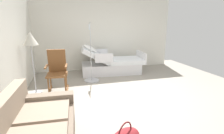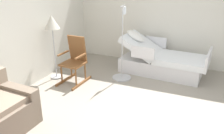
{
  "view_description": "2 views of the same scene",
  "coord_description": "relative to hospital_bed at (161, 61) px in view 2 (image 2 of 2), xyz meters",
  "views": [
    {
      "loc": [
        -3.6,
        1.44,
        1.67
      ],
      "look_at": [
        0.15,
        0.41,
        0.69
      ],
      "focal_mm": 27.89,
      "sensor_mm": 36.0,
      "label": 1
    },
    {
      "loc": [
        -3.51,
        -1.03,
        2.33
      ],
      "look_at": [
        0.01,
        0.44,
        0.8
      ],
      "focal_mm": 37.75,
      "sensor_mm": 36.0,
      "label": 2
    }
  ],
  "objects": [
    {
      "name": "ground_plane",
      "position": [
        -1.96,
        0.06,
        -0.3
      ],
      "size": [
        6.64,
        6.64,
        0.0
      ],
      "primitive_type": "plane",
      "color": "gray"
    },
    {
      "name": "back_wall",
      "position": [
        -1.96,
        2.56,
        1.05
      ],
      "size": [
        5.51,
        0.1,
        2.7
      ],
      "primitive_type": "cube",
      "color": "silver",
      "rests_on": "ground"
    },
    {
      "name": "side_wall",
      "position": [
        0.74,
        0.06,
        1.05
      ],
      "size": [
        0.1,
        5.1,
        2.7
      ],
      "primitive_type": "cube",
      "color": "silver",
      "rests_on": "ground"
    },
    {
      "name": "hospital_bed",
      "position": [
        0.0,
        0.0,
        0.0
      ],
      "size": [
        1.12,
        2.13,
        1.04
      ],
      "color": "silver",
      "rests_on": "ground"
    },
    {
      "name": "rocking_chair",
      "position": [
        -1.22,
        1.71,
        0.2
      ],
      "size": [
        0.79,
        0.53,
        1.05
      ],
      "color": "brown",
      "rests_on": "ground"
    },
    {
      "name": "floor_lamp",
      "position": [
        -1.22,
        2.24,
        0.92
      ],
      "size": [
        0.34,
        0.34,
        1.48
      ],
      "color": "#B2B5BA",
      "rests_on": "ground"
    },
    {
      "name": "iv_pole",
      "position": [
        -0.67,
        0.78,
        -0.06
      ],
      "size": [
        0.44,
        0.44,
        1.69
      ],
      "color": "#B2B5BA",
      "rests_on": "ground"
    }
  ]
}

